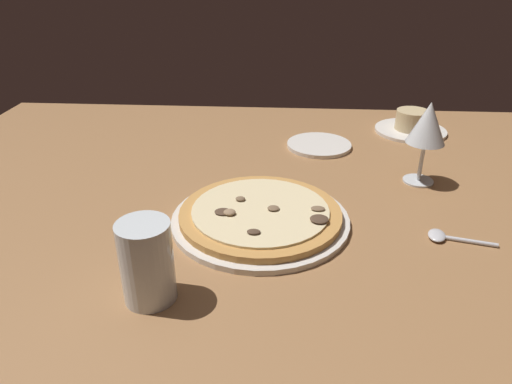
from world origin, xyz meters
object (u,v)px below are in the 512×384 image
object	(u,v)px
wine_glass_far	(428,126)
water_glass	(147,267)
side_plate	(319,145)
pizza_main	(260,216)
ramekin_on_saucer	(411,125)
spoon	(445,237)

from	to	relation	value
wine_glass_far	water_glass	xyz separation A→B (cm)	(-44.75, -38.67, -6.98)
water_glass	side_plate	xyz separation A→B (cm)	(25.66, 56.29, -4.54)
water_glass	side_plate	distance (cm)	62.03
pizza_main	ramekin_on_saucer	size ratio (longest dim) A/B	1.71
water_glass	pizza_main	bearing A→B (deg)	56.47
water_glass	spoon	xyz separation A→B (cm)	(44.08, 17.23, -4.54)
wine_glass_far	side_plate	bearing A→B (deg)	137.31
side_plate	spoon	size ratio (longest dim) A/B	1.40
water_glass	spoon	size ratio (longest dim) A/B	1.06
pizza_main	wine_glass_far	xyz separation A→B (cm)	(31.05, 17.99, 10.76)
ramekin_on_saucer	spoon	size ratio (longest dim) A/B	1.65
ramekin_on_saucer	side_plate	world-z (taller)	ramekin_on_saucer
ramekin_on_saucer	water_glass	bearing A→B (deg)	-126.11
water_glass	spoon	world-z (taller)	water_glass
ramekin_on_saucer	side_plate	distance (cm)	26.86
ramekin_on_saucer	pizza_main	bearing A→B (deg)	-127.19
pizza_main	wine_glass_far	bearing A→B (deg)	30.09
ramekin_on_saucer	spoon	xyz separation A→B (cm)	(-5.63, -50.91, -1.54)
wine_glass_far	water_glass	world-z (taller)	wine_glass_far
side_plate	spoon	bearing A→B (deg)	-64.75
pizza_main	water_glass	world-z (taller)	water_glass
pizza_main	ramekin_on_saucer	bearing A→B (deg)	52.81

